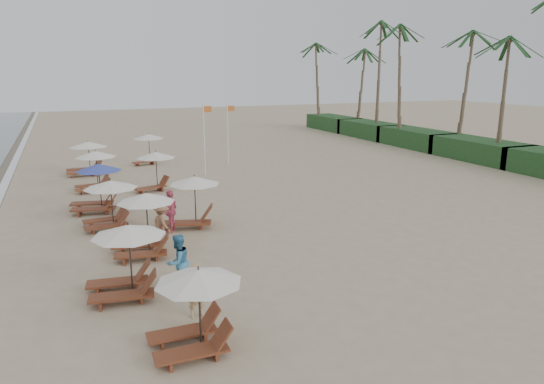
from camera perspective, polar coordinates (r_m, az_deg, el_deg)
name	(u,v)px	position (r m, az deg, el deg)	size (l,w,h in m)	color
ground	(315,270)	(17.51, 5.00, -8.90)	(160.00, 160.00, 0.00)	tan
shrub_hedge	(480,150)	(41.73, 22.77, 4.47)	(3.20, 53.00, 1.60)	#193D1C
palm_row	(482,27)	(42.00, 22.96, 17.02)	(7.00, 52.00, 12.30)	brown
lounger_station_0	(192,308)	(12.54, -9.19, -13.07)	(2.39, 2.16, 2.08)	brown
lounger_station_1	(123,261)	(15.80, -16.74, -7.57)	(2.56, 2.23, 2.25)	brown
lounger_station_2	(141,226)	(19.00, -14.76, -3.74)	(2.50, 2.13, 2.39)	brown
lounger_station_3	(107,202)	(22.83, -18.39, -1.11)	(2.50, 2.32, 2.11)	brown
lounger_station_4	(95,190)	(25.76, -19.71, 0.25)	(2.68, 2.39, 2.35)	brown
lounger_station_5	(93,170)	(30.20, -19.82, 2.44)	(2.51, 2.30, 2.31)	brown
lounger_station_6	(85,159)	(35.28, -20.68, 3.61)	(2.81, 2.45, 2.19)	brown
inland_station_0	(190,199)	(21.98, -9.37, -0.81)	(2.89, 2.29, 2.22)	brown
inland_station_1	(154,166)	(29.24, -13.45, 2.89)	(2.64, 2.24, 2.22)	brown
inland_station_2	(147,145)	(37.85, -14.15, 5.31)	(2.57, 2.24, 2.22)	brown
beachgoer_near	(197,291)	(14.20, -8.61, -11.16)	(0.57, 0.37, 1.56)	tan
beachgoer_mid_a	(178,262)	(15.98, -10.74, -7.90)	(0.87, 0.68, 1.79)	teal
beachgoer_mid_b	(162,224)	(20.21, -12.53, -3.58)	(1.07, 0.62, 1.66)	#92684A
beachgoer_far_a	(171,211)	(21.63, -11.54, -2.13)	(1.08, 0.45, 1.84)	#D55575
flag_pole_near	(205,136)	(32.89, -7.75, 6.40)	(0.59, 0.08, 4.73)	silver
flag_pole_far	(228,130)	(36.91, -5.06, 7.05)	(0.60, 0.08, 4.48)	silver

